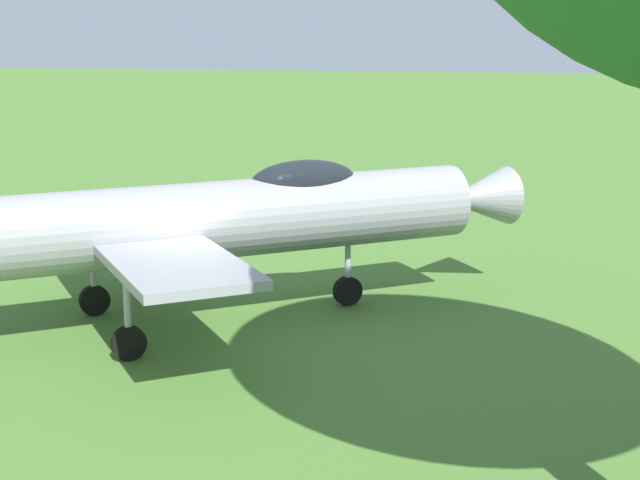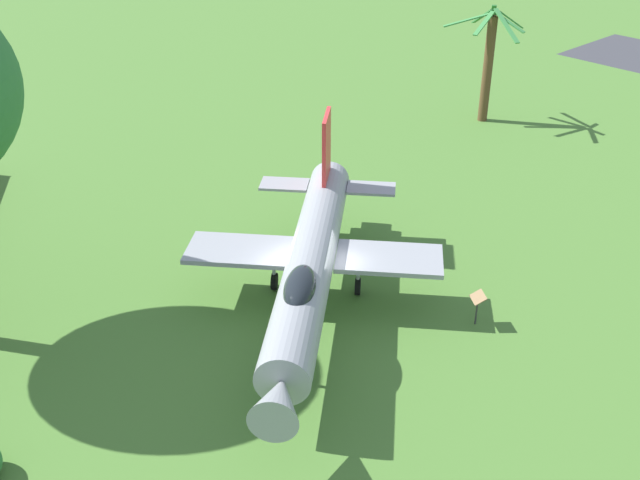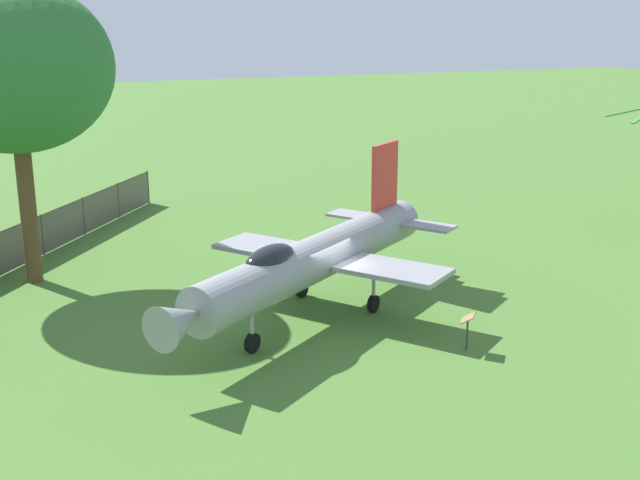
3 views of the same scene
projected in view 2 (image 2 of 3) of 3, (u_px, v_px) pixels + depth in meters
ground_plane at (312, 311)px, 25.07m from camera, size 200.00×200.00×0.00m
display_jet at (310, 264)px, 23.75m from camera, size 12.52×10.26×5.16m
palm_tree at (488, 63)px, 39.23m from camera, size 3.69×4.13×6.01m
info_plaque at (478, 302)px, 24.03m from camera, size 0.69×0.71×1.14m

